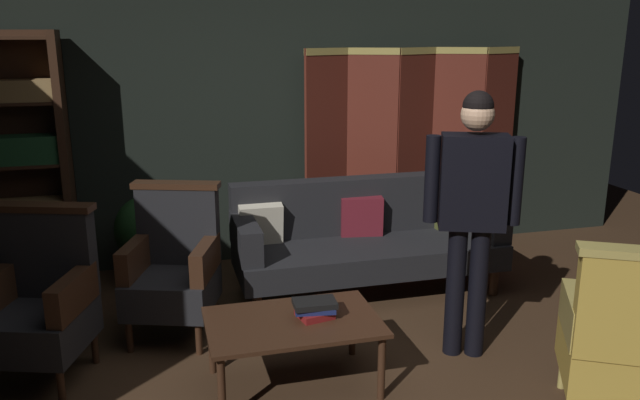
# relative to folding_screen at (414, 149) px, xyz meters

# --- Properties ---
(ground_plane) EXTENTS (10.00, 10.00, 0.00)m
(ground_plane) POSITION_rel_folding_screen_xyz_m (-1.28, -2.22, -0.99)
(ground_plane) COLOR #3D2819
(back_wall) EXTENTS (7.20, 0.10, 2.80)m
(back_wall) POSITION_rel_folding_screen_xyz_m (-1.28, 0.23, 0.41)
(back_wall) COLOR black
(back_wall) RESTS_ON ground_plane
(folding_screen) EXTENTS (2.12, 0.24, 1.90)m
(folding_screen) POSITION_rel_folding_screen_xyz_m (0.00, 0.00, 0.00)
(folding_screen) COLOR #5B2319
(folding_screen) RESTS_ON ground_plane
(bookshelf) EXTENTS (0.90, 0.32, 2.05)m
(bookshelf) POSITION_rel_folding_screen_xyz_m (-3.43, -0.03, 0.07)
(bookshelf) COLOR #382114
(bookshelf) RESTS_ON ground_plane
(velvet_couch) EXTENTS (2.12, 0.78, 0.88)m
(velvet_couch) POSITION_rel_folding_screen_xyz_m (-0.73, -0.77, -0.53)
(velvet_couch) COLOR #382114
(velvet_couch) RESTS_ON ground_plane
(coffee_table) EXTENTS (1.00, 0.64, 0.42)m
(coffee_table) POSITION_rel_folding_screen_xyz_m (-1.62, -2.07, -0.61)
(coffee_table) COLOR #382114
(coffee_table) RESTS_ON ground_plane
(armchair_gilt_accent) EXTENTS (0.79, 0.78, 1.04)m
(armchair_gilt_accent) POSITION_rel_folding_screen_xyz_m (-0.04, -2.87, -0.50)
(armchair_gilt_accent) COLOR tan
(armchair_gilt_accent) RESTS_ON ground_plane
(armchair_wing_left) EXTENTS (0.73, 0.73, 1.04)m
(armchair_wing_left) POSITION_rel_folding_screen_xyz_m (-3.04, -1.57, -0.50)
(armchair_wing_left) COLOR #382114
(armchair_wing_left) RESTS_ON ground_plane
(armchair_wing_right) EXTENTS (0.73, 0.73, 1.04)m
(armchair_wing_right) POSITION_rel_folding_screen_xyz_m (-2.25, -1.19, -0.50)
(armchair_wing_right) COLOR #382114
(armchair_wing_right) RESTS_ON ground_plane
(standing_figure) EXTENTS (0.55, 0.34, 1.70)m
(standing_figure) POSITION_rel_folding_screen_xyz_m (-0.46, -1.97, 0.04)
(standing_figure) COLOR black
(standing_figure) RESTS_ON ground_plane
(potted_plant) EXTENTS (0.47, 0.47, 0.76)m
(potted_plant) POSITION_rel_folding_screen_xyz_m (-2.45, -0.28, -0.55)
(potted_plant) COLOR brown
(potted_plant) RESTS_ON ground_plane
(book_red_leather) EXTENTS (0.22, 0.20, 0.04)m
(book_red_leather) POSITION_rel_folding_screen_xyz_m (-1.48, -2.06, -0.54)
(book_red_leather) COLOR maroon
(book_red_leather) RESTS_ON coffee_table
(book_navy_cloth) EXTENTS (0.25, 0.19, 0.03)m
(book_navy_cloth) POSITION_rel_folding_screen_xyz_m (-1.48, -2.06, -0.51)
(book_navy_cloth) COLOR navy
(book_navy_cloth) RESTS_ON book_red_leather
(book_black_cloth) EXTENTS (0.26, 0.17, 0.03)m
(book_black_cloth) POSITION_rel_folding_screen_xyz_m (-1.48, -2.06, -0.48)
(book_black_cloth) COLOR black
(book_black_cloth) RESTS_ON book_navy_cloth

